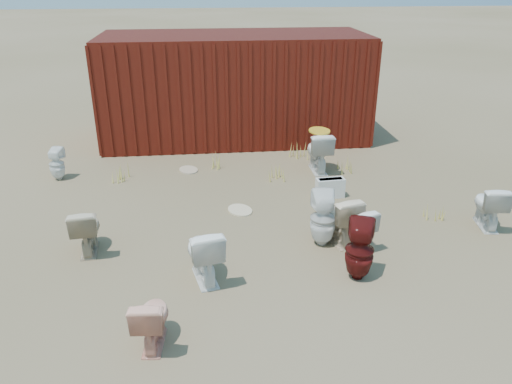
{
  "coord_description": "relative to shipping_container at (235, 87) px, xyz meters",
  "views": [
    {
      "loc": [
        -0.76,
        -6.45,
        3.72
      ],
      "look_at": [
        0.0,
        0.6,
        0.55
      ],
      "focal_mm": 35.0,
      "sensor_mm": 36.0,
      "label": 1
    }
  ],
  "objects": [
    {
      "name": "shipping_container",
      "position": [
        0.0,
        0.0,
        0.0
      ],
      "size": [
        6.0,
        2.4,
        2.4
      ],
      "primitive_type": "cube",
      "color": "#4D0E0C",
      "rests_on": "ground"
    },
    {
      "name": "ground",
      "position": [
        0.0,
        -5.2,
        -1.2
      ],
      "size": [
        100.0,
        100.0,
        0.0
      ],
      "primitive_type": "plane",
      "color": "brown",
      "rests_on": "ground"
    },
    {
      "name": "toilet_back_yellowlid",
      "position": [
        1.48,
        -2.45,
        -0.79
      ],
      "size": [
        0.48,
        0.82,
        0.82
      ],
      "primitive_type": "imported",
      "rotation": [
        0.0,
        0.0,
        3.16
      ],
      "color": "white",
      "rests_on": "ground"
    },
    {
      "name": "toilet_front_a",
      "position": [
        -0.84,
        -6.07,
        -0.81
      ],
      "size": [
        0.59,
        0.83,
        0.77
      ],
      "primitive_type": "imported",
      "rotation": [
        0.0,
        0.0,
        3.36
      ],
      "color": "white",
      "rests_on": "ground"
    },
    {
      "name": "weed_clump_d",
      "position": [
        -0.46,
        -2.06,
        -1.05
      ],
      "size": [
        0.3,
        0.3,
        0.3
      ],
      "primitive_type": "cone",
      "color": "#C8B750",
      "rests_on": "ground"
    },
    {
      "name": "yellow_lid",
      "position": [
        1.48,
        -2.45,
        -0.37
      ],
      "size": [
        0.42,
        0.52,
        0.02
      ],
      "primitive_type": "ellipsoid",
      "color": "gold",
      "rests_on": "toilet_back_yellowlid"
    },
    {
      "name": "toilet_back_beige_left",
      "position": [
        -2.49,
        -5.19,
        -0.85
      ],
      "size": [
        0.46,
        0.72,
        0.7
      ],
      "primitive_type": "imported",
      "rotation": [
        0.0,
        0.0,
        3.24
      ],
      "color": "#BEAA8B",
      "rests_on": "ground"
    },
    {
      "name": "loose_lid_near",
      "position": [
        -0.22,
        -4.12,
        -1.19
      ],
      "size": [
        0.55,
        0.61,
        0.02
      ],
      "primitive_type": "ellipsoid",
      "rotation": [
        0.0,
        0.0,
        0.43
      ],
      "color": "beige",
      "rests_on": "ground"
    },
    {
      "name": "loose_tank",
      "position": [
        1.42,
        -3.73,
        -1.02
      ],
      "size": [
        0.51,
        0.24,
        0.35
      ],
      "primitive_type": "cube",
      "rotation": [
        0.0,
        0.0,
        0.08
      ],
      "color": "silver",
      "rests_on": "ground"
    },
    {
      "name": "toilet_back_a",
      "position": [
        -3.6,
        -2.36,
        -0.89
      ],
      "size": [
        0.34,
        0.34,
        0.63
      ],
      "primitive_type": "imported",
      "rotation": [
        0.0,
        0.0,
        2.94
      ],
      "color": "white",
      "rests_on": "ground"
    },
    {
      "name": "weed_clump_b",
      "position": [
        0.58,
        -2.8,
        -1.05
      ],
      "size": [
        0.32,
        0.32,
        0.3
      ],
      "primitive_type": "cone",
      "color": "#C8B750",
      "rests_on": "ground"
    },
    {
      "name": "toilet_back_beige_right",
      "position": [
        1.15,
        -5.29,
        -0.82
      ],
      "size": [
        0.61,
        0.83,
        0.76
      ],
      "primitive_type": "imported",
      "rotation": [
        0.0,
        0.0,
        3.4
      ],
      "color": "beige",
      "rests_on": "ground"
    },
    {
      "name": "toilet_front_pink",
      "position": [
        -1.41,
        -7.27,
        -0.88
      ],
      "size": [
        0.41,
        0.66,
        0.64
      ],
      "primitive_type": "imported",
      "rotation": [
        0.0,
        0.0,
        3.05
      ],
      "color": "#EEA389",
      "rests_on": "ground"
    },
    {
      "name": "toilet_front_c",
      "position": [
        1.36,
        -5.47,
        -0.88
      ],
      "size": [
        0.55,
        0.71,
        0.64
      ],
      "primitive_type": "imported",
      "rotation": [
        0.0,
        0.0,
        3.5
      ],
      "color": "white",
      "rests_on": "ground"
    },
    {
      "name": "weed_clump_c",
      "position": [
        2.07,
        -2.57,
        -1.06
      ],
      "size": [
        0.36,
        0.36,
        0.28
      ],
      "primitive_type": "cone",
      "color": "#C8B750",
      "rests_on": "ground"
    },
    {
      "name": "weed_clump_f",
      "position": [
        2.89,
        -4.73,
        -1.07
      ],
      "size": [
        0.28,
        0.28,
        0.26
      ],
      "primitive_type": "cone",
      "color": "#C8B750",
      "rests_on": "ground"
    },
    {
      "name": "toilet_back_e",
      "position": [
        0.9,
        -5.35,
        -0.78
      ],
      "size": [
        0.41,
        0.42,
        0.83
      ],
      "primitive_type": "imported",
      "rotation": [
        0.0,
        0.0,
        3.03
      ],
      "color": "white",
      "rests_on": "ground"
    },
    {
      "name": "loose_lid_far",
      "position": [
        -1.11,
        -2.16,
        -1.19
      ],
      "size": [
        0.5,
        0.57,
        0.02
      ],
      "primitive_type": "ellipsoid",
      "rotation": [
        0.0,
        0.0,
        0.36
      ],
      "color": "tan",
      "rests_on": "ground"
    },
    {
      "name": "toilet_front_maroon",
      "position": [
        1.16,
        -6.27,
        -0.79
      ],
      "size": [
        0.47,
        0.48,
        0.82
      ],
      "primitive_type": "imported",
      "rotation": [
        0.0,
        0.0,
        2.81
      ],
      "color": "#53100E",
      "rests_on": "ground"
    },
    {
      "name": "toilet_front_e",
      "position": [
        3.6,
        -5.07,
        -0.84
      ],
      "size": [
        0.51,
        0.76,
        0.72
      ],
      "primitive_type": "imported",
      "rotation": [
        0.0,
        0.0,
        2.98
      ],
      "color": "silver",
      "rests_on": "ground"
    },
    {
      "name": "weed_clump_e",
      "position": [
        1.24,
        -1.7,
        -1.05
      ],
      "size": [
        0.34,
        0.34,
        0.31
      ],
      "primitive_type": "cone",
      "color": "#C8B750",
      "rests_on": "ground"
    },
    {
      "name": "weed_clump_a",
      "position": [
        -2.42,
        -2.52,
        -1.05
      ],
      "size": [
        0.36,
        0.36,
        0.31
      ],
      "primitive_type": "cone",
      "color": "#C8B750",
      "rests_on": "ground"
    }
  ]
}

